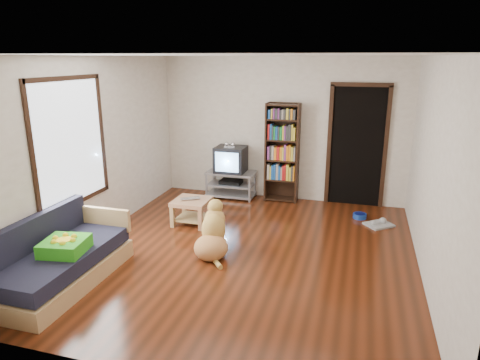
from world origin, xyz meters
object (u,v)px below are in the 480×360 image
(sofa, at_px, (60,262))
(coffee_table, at_px, (192,207))
(dog_bowl, at_px, (360,216))
(dog, at_px, (213,235))
(crt_tv, at_px, (231,159))
(green_cushion, at_px, (65,246))
(bookshelf, at_px, (282,147))
(grey_rag, at_px, (379,225))
(tv_stand, at_px, (231,183))
(laptop, at_px, (191,200))

(sofa, relative_size, coffee_table, 3.27)
(dog_bowl, height_order, dog, dog)
(dog_bowl, xyz_separation_m, crt_tv, (-2.39, 0.50, 0.70))
(green_cushion, bearing_deg, bookshelf, 55.02)
(dog_bowl, height_order, bookshelf, bookshelf)
(dog_bowl, relative_size, bookshelf, 0.12)
(grey_rag, height_order, dog, dog)
(grey_rag, distance_m, dog, 2.77)
(dog_bowl, distance_m, grey_rag, 0.39)
(crt_tv, bearing_deg, green_cushion, -102.97)
(bookshelf, height_order, coffee_table, bookshelf)
(green_cushion, relative_size, tv_stand, 0.52)
(green_cushion, height_order, grey_rag, green_cushion)
(green_cushion, xyz_separation_m, sofa, (-0.12, 0.04, -0.24))
(laptop, xyz_separation_m, bookshelf, (1.15, 1.59, 0.59))
(laptop, relative_size, coffee_table, 0.57)
(laptop, height_order, sofa, sofa)
(bookshelf, bearing_deg, green_cushion, -115.58)
(grey_rag, xyz_separation_m, crt_tv, (-2.69, 0.75, 0.73))
(green_cushion, height_order, bookshelf, bookshelf)
(green_cushion, distance_m, tv_stand, 3.77)
(grey_rag, height_order, coffee_table, coffee_table)
(dog_bowl, xyz_separation_m, coffee_table, (-2.59, -0.98, 0.24))
(tv_stand, distance_m, bookshelf, 1.20)
(coffee_table, height_order, dog, dog)
(grey_rag, xyz_separation_m, bookshelf, (-1.74, 0.82, 0.99))
(bookshelf, bearing_deg, dog_bowl, -21.78)
(dog_bowl, height_order, coffee_table, coffee_table)
(grey_rag, xyz_separation_m, dog, (-2.20, -1.66, 0.25))
(dog_bowl, relative_size, grey_rag, 0.55)
(dog_bowl, bearing_deg, laptop, -158.65)
(dog_bowl, relative_size, crt_tv, 0.38)
(coffee_table, distance_m, dog, 1.16)
(crt_tv, bearing_deg, coffee_table, -97.68)
(tv_stand, height_order, bookshelf, bookshelf)
(sofa, height_order, dog, sofa)
(green_cushion, bearing_deg, dog_bowl, 35.14)
(tv_stand, bearing_deg, laptop, -97.64)
(tv_stand, xyz_separation_m, crt_tv, (0.00, 0.02, 0.47))
(bookshelf, relative_size, sofa, 1.00)
(coffee_table, bearing_deg, tv_stand, 82.21)
(sofa, bearing_deg, tv_stand, 74.98)
(bookshelf, xyz_separation_m, coffee_table, (-1.15, -1.56, -0.72))
(green_cushion, height_order, dog, dog)
(crt_tv, xyz_separation_m, bookshelf, (0.95, 0.07, 0.26))
(tv_stand, distance_m, crt_tv, 0.47)
(grey_rag, relative_size, bookshelf, 0.22)
(laptop, relative_size, sofa, 0.17)
(laptop, distance_m, crt_tv, 1.56)
(sofa, xyz_separation_m, dog, (1.46, 1.24, 0.01))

